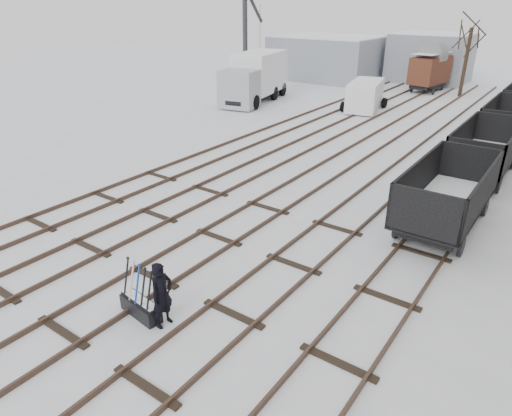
% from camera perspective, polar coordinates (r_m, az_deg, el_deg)
% --- Properties ---
extents(ground, '(120.00, 120.00, 0.00)m').
position_cam_1_polar(ground, '(13.97, -12.66, -8.51)').
color(ground, white).
rests_on(ground, ground).
extents(tracks, '(13.90, 52.00, 0.16)m').
position_cam_1_polar(tracks, '(24.21, 11.78, 6.34)').
color(tracks, black).
rests_on(tracks, ground).
extents(shed_left, '(10.00, 8.00, 4.10)m').
position_cam_1_polar(shed_left, '(49.08, 9.00, 18.12)').
color(shed_left, '#999FAD').
rests_on(shed_left, ground).
extents(shed_right, '(7.00, 6.00, 4.50)m').
position_cam_1_polar(shed_right, '(49.54, 20.97, 17.16)').
color(shed_right, '#999FAD').
rests_on(shed_right, ground).
extents(ground_frame, '(1.34, 0.58, 1.49)m').
position_cam_1_polar(ground_frame, '(12.41, -14.22, -11.80)').
color(ground_frame, black).
rests_on(ground_frame, ground).
extents(worker, '(0.43, 0.65, 1.77)m').
position_cam_1_polar(worker, '(11.64, -11.68, -10.60)').
color(worker, black).
rests_on(worker, ground).
extents(freight_wagon_a, '(2.29, 5.73, 2.34)m').
position_cam_1_polar(freight_wagon_a, '(17.49, 22.64, 0.50)').
color(freight_wagon_a, black).
rests_on(freight_wagon_a, ground).
extents(freight_wagon_b, '(2.29, 5.73, 2.34)m').
position_cam_1_polar(freight_wagon_b, '(23.46, 26.59, 5.72)').
color(freight_wagon_b, black).
rests_on(freight_wagon_b, ground).
extents(freight_wagon_c, '(2.29, 5.73, 2.34)m').
position_cam_1_polar(freight_wagon_c, '(29.61, 28.95, 8.79)').
color(freight_wagon_c, black).
rests_on(freight_wagon_c, ground).
extents(box_van_wagon, '(2.80, 4.52, 3.25)m').
position_cam_1_polar(box_van_wagon, '(43.97, 20.92, 15.91)').
color(box_van_wagon, black).
rests_on(box_van_wagon, ground).
extents(lorry, '(3.76, 8.40, 3.67)m').
position_cam_1_polar(lorry, '(37.05, -0.15, 16.06)').
color(lorry, black).
rests_on(lorry, ground).
extents(panel_van, '(3.05, 5.02, 2.06)m').
position_cam_1_polar(panel_van, '(35.13, 13.48, 13.56)').
color(panel_van, white).
rests_on(panel_van, ground).
extents(crane, '(2.19, 5.37, 9.00)m').
position_cam_1_polar(crane, '(44.00, -1.17, 18.07)').
color(crane, '#2C2B30').
rests_on(crane, ground).
extents(tree_far_left, '(0.30, 0.30, 5.39)m').
position_cam_1_polar(tree_far_left, '(42.52, 24.71, 16.15)').
color(tree_far_left, black).
rests_on(tree_far_left, ground).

